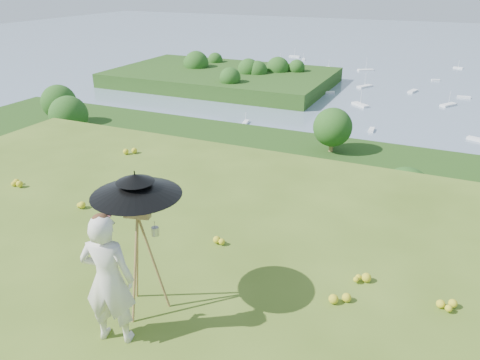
% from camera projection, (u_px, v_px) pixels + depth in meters
% --- Properties ---
extents(ground, '(14.00, 14.00, 0.00)m').
position_uv_depth(ground, '(63.00, 322.00, 5.95)').
color(ground, '#4A661D').
rests_on(ground, ground).
extents(forest_slope, '(140.00, 56.00, 22.00)m').
position_uv_depth(forest_slope, '(361.00, 334.00, 46.84)').
color(forest_slope, '#1E3E10').
rests_on(forest_slope, bay_water).
extents(shoreline_tier, '(170.00, 28.00, 8.00)m').
position_uv_depth(shoreline_tier, '(401.00, 220.00, 83.03)').
color(shoreline_tier, '#675C52').
rests_on(shoreline_tier, bay_water).
extents(bay_water, '(700.00, 700.00, 0.00)m').
position_uv_depth(bay_water, '(445.00, 63.00, 219.87)').
color(bay_water, '#7088A0').
rests_on(bay_water, ground).
extents(peninsula, '(90.00, 60.00, 12.00)m').
position_uv_depth(peninsula, '(222.00, 71.00, 175.17)').
color(peninsula, '#1E3E10').
rests_on(peninsula, bay_water).
extents(slope_trees, '(110.00, 50.00, 6.00)m').
position_uv_depth(slope_trees, '(377.00, 210.00, 41.19)').
color(slope_trees, '#1D4A16').
rests_on(slope_trees, forest_slope).
extents(harbor_town, '(110.00, 22.00, 5.00)m').
position_uv_depth(harbor_town, '(406.00, 187.00, 80.41)').
color(harbor_town, silver).
rests_on(harbor_town, shoreline_tier).
extents(moored_boats, '(140.00, 140.00, 0.70)m').
position_uv_depth(moored_boats, '(395.00, 96.00, 158.53)').
color(moored_boats, white).
rests_on(moored_boats, bay_water).
extents(wildflowers, '(10.00, 10.50, 0.12)m').
position_uv_depth(wildflowers, '(76.00, 306.00, 6.13)').
color(wildflowers, gold).
rests_on(wildflowers, ground).
extents(painter, '(0.70, 0.56, 1.69)m').
position_uv_depth(painter, '(108.00, 280.00, 5.36)').
color(painter, silver).
rests_on(painter, ground).
extents(field_easel, '(0.78, 0.78, 1.69)m').
position_uv_depth(field_easel, '(141.00, 253.00, 5.86)').
color(field_easel, '#95653E').
rests_on(field_easel, ground).
extents(sun_umbrella, '(1.31, 1.31, 0.56)m').
position_uv_depth(sun_umbrella, '(136.00, 193.00, 5.55)').
color(sun_umbrella, black).
rests_on(sun_umbrella, field_easel).
extents(painter_cap, '(0.21, 0.25, 0.10)m').
position_uv_depth(painter_cap, '(100.00, 219.00, 5.04)').
color(painter_cap, '#D37482').
rests_on(painter_cap, painter).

